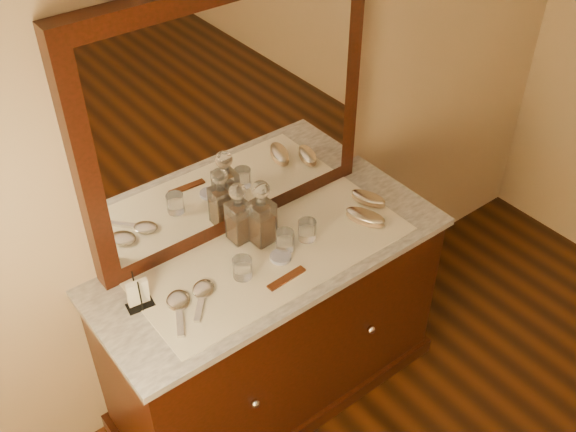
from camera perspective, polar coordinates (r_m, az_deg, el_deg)
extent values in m
plane|color=tan|center=(2.48, -5.68, 10.00)|extent=(4.50, 4.50, 0.00)
cube|color=black|center=(2.92, -1.22, -9.55)|extent=(1.40, 0.55, 0.82)
cube|color=black|center=(3.20, -1.13, -13.91)|extent=(1.46, 0.59, 0.08)
sphere|color=silver|center=(2.63, -2.81, -15.67)|extent=(0.04, 0.04, 0.04)
sphere|color=silver|center=(2.88, 7.09, -9.57)|extent=(0.04, 0.04, 0.04)
cube|color=white|center=(2.61, -1.35, -3.40)|extent=(1.44, 0.59, 0.03)
cube|color=black|center=(2.47, -4.97, 8.55)|extent=(1.20, 0.08, 1.00)
cube|color=white|center=(2.44, -4.52, 8.23)|extent=(1.06, 0.01, 0.86)
cube|color=white|center=(2.59, -1.09, -3.36)|extent=(1.10, 0.45, 0.00)
cylinder|color=white|center=(2.57, -0.64, -3.51)|extent=(0.10, 0.10, 0.01)
cube|color=#662E12|center=(2.49, -0.13, -5.33)|extent=(0.17, 0.04, 0.01)
cube|color=black|center=(2.46, -12.47, -7.43)|extent=(0.10, 0.07, 0.01)
cylinder|color=black|center=(2.39, -12.46, -6.74)|extent=(0.01, 0.01, 0.14)
cylinder|color=black|center=(2.43, -12.92, -5.88)|extent=(0.01, 0.01, 0.14)
cube|color=white|center=(2.41, -12.68, -6.38)|extent=(0.08, 0.05, 0.12)
cube|color=brown|center=(2.63, -4.16, -0.91)|extent=(0.07, 0.07, 0.12)
cube|color=white|center=(2.61, -4.19, -0.48)|extent=(0.08, 0.08, 0.17)
cylinder|color=white|center=(2.55, -4.29, 1.25)|extent=(0.04, 0.04, 0.03)
sphere|color=white|center=(2.52, -4.35, 2.11)|extent=(0.07, 0.07, 0.07)
cube|color=brown|center=(2.61, -2.24, -1.01)|extent=(0.08, 0.08, 0.13)
cube|color=white|center=(2.59, -2.26, -0.54)|extent=(0.09, 0.09, 0.18)
cylinder|color=white|center=(2.52, -2.32, 1.34)|extent=(0.04, 0.04, 0.03)
sphere|color=white|center=(2.49, -2.35, 2.27)|extent=(0.08, 0.08, 0.07)
ellipsoid|color=tan|center=(2.75, 6.60, -0.28)|extent=(0.13, 0.19, 0.03)
ellipsoid|color=silver|center=(2.73, 6.63, 0.07)|extent=(0.13, 0.19, 0.03)
ellipsoid|color=tan|center=(2.85, 6.84, 1.33)|extent=(0.12, 0.17, 0.02)
ellipsoid|color=silver|center=(2.84, 6.87, 1.64)|extent=(0.12, 0.17, 0.02)
ellipsoid|color=silver|center=(2.43, -9.33, -7.11)|extent=(0.13, 0.14, 0.02)
cube|color=silver|center=(2.37, -9.21, -8.85)|extent=(0.09, 0.14, 0.01)
ellipsoid|color=silver|center=(2.46, -7.21, -6.18)|extent=(0.13, 0.13, 0.02)
cube|color=silver|center=(2.40, -7.53, -7.77)|extent=(0.10, 0.11, 0.01)
cylinder|color=white|center=(2.58, -0.26, -2.12)|extent=(0.07, 0.07, 0.08)
cylinder|color=white|center=(2.48, -3.91, -4.43)|extent=(0.07, 0.07, 0.08)
cylinder|color=white|center=(2.63, 1.63, -1.20)|extent=(0.07, 0.07, 0.08)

